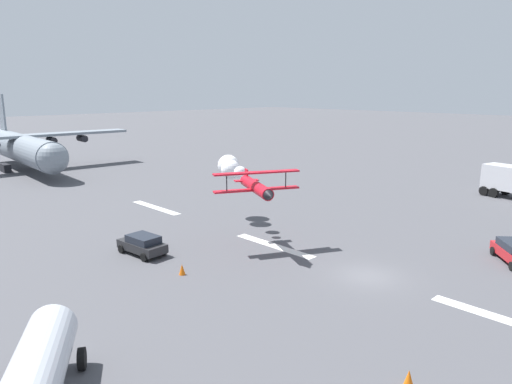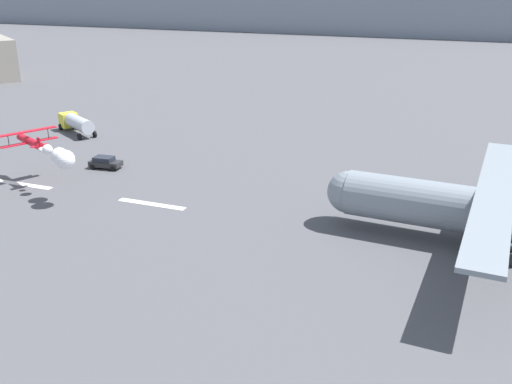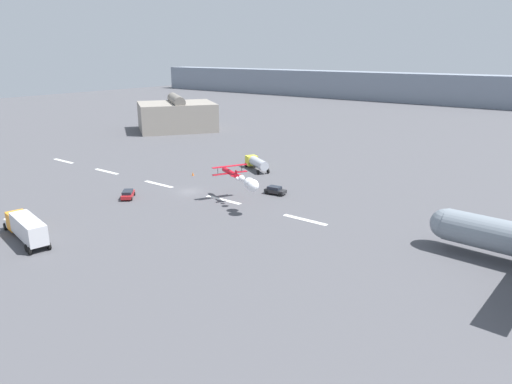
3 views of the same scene
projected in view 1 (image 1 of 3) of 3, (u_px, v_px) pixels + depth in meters
ground_plane at (367, 276)px, 31.80m from camera, size 440.00×440.00×0.00m
runway_stripe_2 at (505, 320)px, 25.69m from camera, size 8.00×0.90×0.01m
runway_stripe_3 at (274, 246)px, 37.90m from camera, size 8.00×0.90×0.01m
runway_stripe_4 at (156, 208)px, 50.11m from camera, size 8.00×0.90×0.01m
cargo_transport_plane at (26, 149)px, 71.17m from camera, size 28.54×32.48×11.56m
stunt_biplane_red at (237, 172)px, 42.05m from camera, size 13.13×9.04×2.11m
airport_staff_sedan at (142, 244)px, 35.80m from camera, size 4.20×2.35×1.52m
traffic_cone_near at (409, 378)px, 19.91m from camera, size 0.44×0.44×0.75m
traffic_cone_far at (182, 269)px, 31.93m from camera, size 0.44×0.44×0.75m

